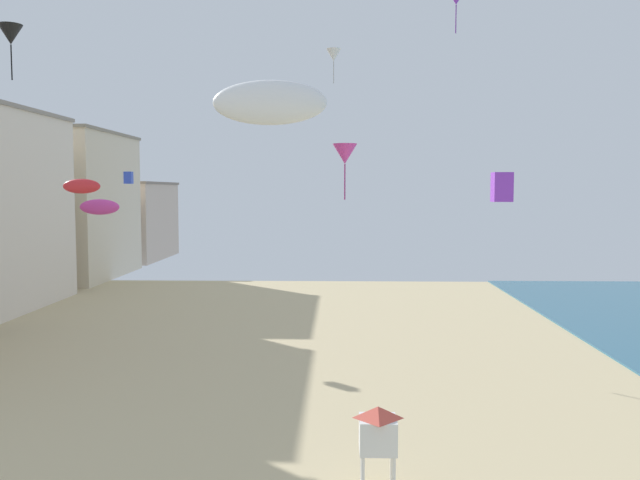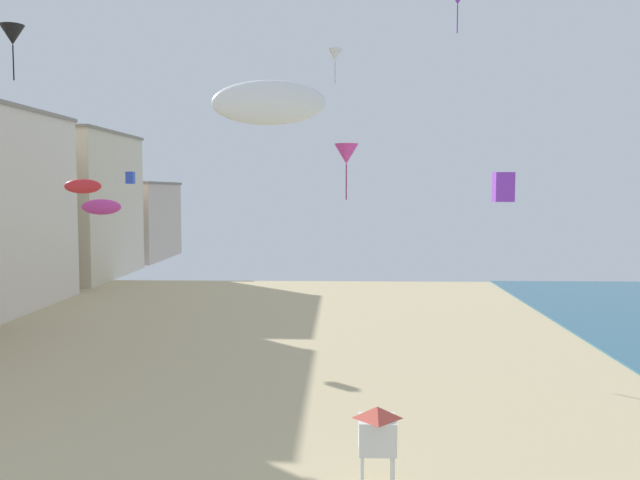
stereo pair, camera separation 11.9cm
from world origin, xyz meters
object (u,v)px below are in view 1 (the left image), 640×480
object	(u,v)px
lifeguard_stand	(378,430)
kite_magenta_delta	(345,154)
kite_blue_box	(129,178)
kite_red_parafoil_2	(82,186)
kite_purple_box	(502,187)
kite_black_delta	(11,35)
kite_white_parafoil	(270,103)
kite_magenta_parafoil	(100,207)
kite_white_delta	(334,55)

from	to	relation	value
lifeguard_stand	kite_magenta_delta	size ratio (longest dim) A/B	0.76
kite_blue_box	kite_red_parafoil_2	size ratio (longest dim) A/B	0.47
kite_purple_box	kite_blue_box	bearing A→B (deg)	161.46
kite_black_delta	kite_red_parafoil_2	distance (m)	11.10
kite_white_parafoil	kite_purple_box	bearing A→B (deg)	61.62
kite_magenta_delta	kite_magenta_parafoil	xyz separation A→B (m)	(-14.81, -0.36, -3.17)
kite_magenta_delta	kite_white_delta	bearing A→B (deg)	-106.70
kite_purple_box	kite_white_delta	xyz separation A→B (m)	(-8.86, 2.74, 7.39)
lifeguard_stand	kite_white_delta	world-z (taller)	kite_white_delta
lifeguard_stand	kite_red_parafoil_2	world-z (taller)	kite_red_parafoil_2
kite_purple_box	kite_white_parafoil	bearing A→B (deg)	-118.38
kite_blue_box	kite_white_parafoil	bearing A→B (deg)	-65.68
kite_black_delta	kite_purple_box	distance (m)	26.49
lifeguard_stand	kite_white_parafoil	xyz separation A→B (m)	(-2.86, -2.91, 9.23)
kite_black_delta	lifeguard_stand	bearing A→B (deg)	-39.62
kite_red_parafoil_2	lifeguard_stand	bearing A→B (deg)	-36.95
kite_white_parafoil	kite_magenta_parafoil	bearing A→B (deg)	118.58
kite_blue_box	kite_magenta_delta	distance (m)	14.20
kite_magenta_delta	kite_white_delta	world-z (taller)	kite_white_delta
kite_magenta_delta	kite_magenta_parafoil	bearing A→B (deg)	-178.59
kite_purple_box	kite_magenta_parafoil	distance (m)	23.50
kite_white_delta	kite_black_delta	bearing A→B (deg)	-166.76
kite_blue_box	kite_magenta_parafoil	xyz separation A→B (m)	(-0.90, -2.84, -1.81)
kite_black_delta	kite_magenta_delta	size ratio (longest dim) A/B	0.83
kite_purple_box	kite_white_delta	distance (m)	11.86
kite_magenta_delta	kite_black_delta	bearing A→B (deg)	-160.44
kite_red_parafoil_2	kite_white_parafoil	world-z (taller)	kite_white_parafoil
kite_blue_box	kite_white_parafoil	size ratio (longest dim) A/B	0.28
kite_red_parafoil_2	kite_magenta_delta	world-z (taller)	kite_magenta_delta
kite_blue_box	lifeguard_stand	bearing A→B (deg)	-57.77
kite_purple_box	kite_magenta_delta	bearing A→B (deg)	148.91
kite_magenta_delta	kite_red_parafoil_2	bearing A→B (deg)	-134.46
kite_purple_box	kite_magenta_delta	size ratio (longest dim) A/B	0.46
kite_black_delta	kite_magenta_parafoil	xyz separation A→B (m)	(2.29, 5.71, -8.93)
kite_red_parafoil_2	kite_white_parafoil	size ratio (longest dim) A/B	0.58
kite_purple_box	kite_magenta_parafoil	size ratio (longest dim) A/B	0.64
kite_magenta_delta	kite_purple_box	bearing A→B (deg)	-31.09
kite_black_delta	kite_white_delta	world-z (taller)	kite_black_delta
kite_purple_box	kite_white_parafoil	distance (m)	21.59
lifeguard_stand	kite_magenta_parafoil	size ratio (longest dim) A/B	1.05
kite_white_parafoil	kite_magenta_delta	distance (m)	23.94
kite_blue_box	kite_purple_box	bearing A→B (deg)	-18.54
lifeguard_stand	kite_magenta_delta	distance (m)	22.91
kite_red_parafoil_2	kite_magenta_delta	xyz separation A→B (m)	(11.46, 11.68, 1.99)
lifeguard_stand	kite_black_delta	size ratio (longest dim) A/B	0.91
lifeguard_stand	kite_red_parafoil_2	bearing A→B (deg)	165.58
kite_magenta_delta	kite_white_delta	xyz separation A→B (m)	(-0.66, -2.21, 5.39)
lifeguard_stand	kite_red_parafoil_2	size ratio (longest dim) A/B	1.56
kite_white_parafoil	kite_white_delta	bearing A→B (deg)	86.42
kite_purple_box	kite_magenta_parafoil	xyz separation A→B (m)	(-23.02, 4.58, -1.18)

